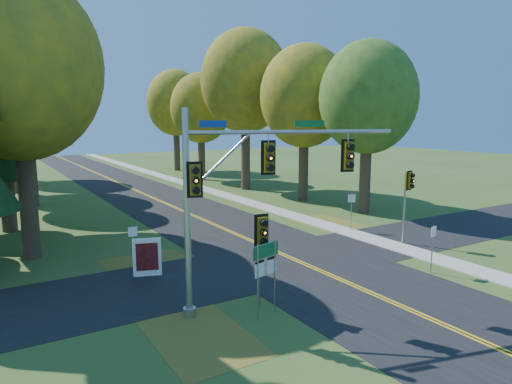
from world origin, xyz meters
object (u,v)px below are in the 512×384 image
traffic_mast (243,183)px  info_kiosk (147,257)px  east_signal_pole (408,189)px  route_sign_cluster (266,264)px

traffic_mast → info_kiosk: 6.98m
east_signal_pole → info_kiosk: 14.60m
info_kiosk → route_sign_cluster: bearing=-51.0°
traffic_mast → route_sign_cluster: traffic_mast is taller
traffic_mast → route_sign_cluster: (0.43, -0.85, -2.82)m
route_sign_cluster → east_signal_pole: bearing=2.6°
traffic_mast → east_signal_pole: bearing=28.6°
east_signal_pole → info_kiosk: size_ratio=2.41×
traffic_mast → info_kiosk: bearing=123.1°
traffic_mast → route_sign_cluster: size_ratio=2.88×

